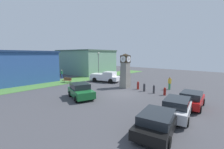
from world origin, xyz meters
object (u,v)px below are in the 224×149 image
bollard_end_row (138,85)px  car_navy_sedan (158,121)px  pickup_truck (105,77)px  bollard_far_row (144,87)px  street_lamp_near_road (99,62)px  bollard_near_tower (165,91)px  car_far_lot (81,91)px  pedestrian_near_bench (62,73)px  pedestrian_by_cars (170,82)px  bollard_mid_row (154,89)px  clock_tower (125,71)px  car_by_building (192,99)px  car_near_tower (177,107)px  bench (67,80)px

bollard_end_row → car_navy_sedan: size_ratio=0.23×
car_navy_sedan → pickup_truck: pickup_truck is taller
bollard_far_row → street_lamp_near_road: street_lamp_near_road is taller
bollard_near_tower → car_far_lot: car_far_lot is taller
pedestrian_near_bench → pedestrian_by_cars: 20.77m
street_lamp_near_road → car_far_lot: bearing=-140.3°
bollard_far_row → car_navy_sedan: car_navy_sedan is taller
bollard_mid_row → street_lamp_near_road: size_ratio=0.20×
bollard_end_row → pedestrian_near_bench: pedestrian_near_bench is taller
clock_tower → car_by_building: 10.05m
car_near_tower → street_lamp_near_road: bearing=60.6°
pedestrian_near_bench → street_lamp_near_road: street_lamp_near_road is taller
street_lamp_near_road → bench: bearing=-167.0°
bench → street_lamp_near_road: 10.25m
pickup_truck → car_navy_sedan: bearing=-126.0°
car_by_building → bollard_near_tower: bearing=55.3°
bollard_end_row → bench: size_ratio=0.66×
bollard_mid_row → bollard_far_row: bollard_far_row is taller
bench → street_lamp_near_road: bearing=13.0°
clock_tower → car_far_lot: clock_tower is taller
bollard_far_row → pickup_truck: 8.93m
bollard_near_tower → car_navy_sedan: bearing=-160.8°
car_navy_sedan → car_far_lot: car_far_lot is taller
pedestrian_by_cars → bollard_far_row: bearing=146.4°
pickup_truck → pedestrian_by_cars: bearing=-82.0°
clock_tower → car_near_tower: size_ratio=1.10×
bollard_near_tower → bollard_end_row: (0.59, 4.05, 0.08)m
clock_tower → bollard_end_row: size_ratio=4.48×
bollard_near_tower → car_far_lot: size_ratio=0.22×
pickup_truck → bollard_end_row: bearing=-99.3°
bollard_near_tower → car_far_lot: (-7.27, 6.70, 0.33)m
pedestrian_by_cars → car_near_tower: bearing=-156.6°
clock_tower → pedestrian_by_cars: clock_tower is taller
car_navy_sedan → car_far_lot: (1.53, 9.77, 0.09)m
bollard_near_tower → pedestrian_by_cars: (3.35, 0.67, 0.53)m
clock_tower → pickup_truck: (1.54, 5.50, -1.49)m
car_far_lot → pedestrian_near_bench: 15.47m
car_navy_sedan → street_lamp_near_road: (15.21, 21.12, 2.43)m
car_navy_sedan → pickup_truck: (10.63, 14.64, 0.21)m
car_by_building → bench: bearing=92.5°
car_navy_sedan → pedestrian_near_bench: 25.17m
car_far_lot → pedestrian_near_bench: bearing=66.9°
clock_tower → bollard_near_tower: (-0.29, -6.06, -1.94)m
car_near_tower → pedestrian_near_bench: size_ratio=2.58×
pedestrian_near_bench → street_lamp_near_road: size_ratio=0.33×
bollard_mid_row → pickup_truck: 10.36m
bollard_far_row → car_near_tower: size_ratio=0.24×
pickup_truck → bollard_far_row: bearing=-101.0°
bollard_far_row → bollard_end_row: size_ratio=0.96×
car_navy_sedan → pickup_truck: size_ratio=0.85×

